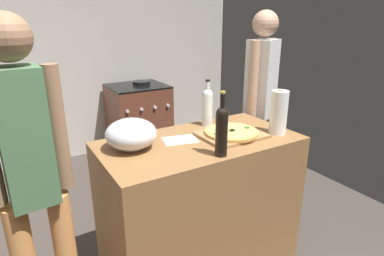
{
  "coord_description": "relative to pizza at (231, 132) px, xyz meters",
  "views": [
    {
      "loc": [
        -0.79,
        -0.93,
        1.66
      ],
      "look_at": [
        0.23,
        0.77,
        0.98
      ],
      "focal_mm": 30.02,
      "sensor_mm": 36.0,
      "label": 1
    }
  ],
  "objects": [
    {
      "name": "ground_plane",
      "position": [
        -0.44,
        0.91,
        -0.97
      ],
      "size": [
        4.23,
        3.64,
        0.02
      ],
      "primitive_type": "cube",
      "color": "#3F3833"
    },
    {
      "name": "wine_bottle_green",
      "position": [
        -0.01,
        0.27,
        0.12
      ],
      "size": [
        0.07,
        0.07,
        0.33
      ],
      "color": "silver",
      "rests_on": "counter"
    },
    {
      "name": "pizza",
      "position": [
        0.0,
        0.0,
        0.0
      ],
      "size": [
        0.35,
        0.35,
        0.03
      ],
      "color": "tan",
      "rests_on": "cutting_board"
    },
    {
      "name": "paper_towel_roll",
      "position": [
        0.3,
        -0.11,
        0.11
      ],
      "size": [
        0.11,
        0.11,
        0.29
      ],
      "color": "white",
      "rests_on": "counter"
    },
    {
      "name": "mixing_bowl",
      "position": [
        -0.63,
        0.14,
        0.06
      ],
      "size": [
        0.3,
        0.3,
        0.18
      ],
      "color": "#B2B2B7",
      "rests_on": "counter"
    },
    {
      "name": "person_in_stripes",
      "position": [
        -1.18,
        -0.02,
        0.01
      ],
      "size": [
        0.37,
        0.21,
        1.69
      ],
      "color": "#D88C4C",
      "rests_on": "ground_plane"
    },
    {
      "name": "kitchen_wall_rear",
      "position": [
        -0.44,
        2.48,
        0.34
      ],
      "size": [
        4.23,
        0.1,
        2.6
      ],
      "primitive_type": "cube",
      "color": "#BCB7AD",
      "rests_on": "ground_plane"
    },
    {
      "name": "counter",
      "position": [
        -0.21,
        0.05,
        -0.5
      ],
      "size": [
        1.26,
        0.66,
        0.93
      ],
      "primitive_type": "cube",
      "color": "olive",
      "rests_on": "ground_plane"
    },
    {
      "name": "stove",
      "position": [
        0.17,
        2.08,
        -0.51
      ],
      "size": [
        0.67,
        0.64,
        0.93
      ],
      "color": "brown",
      "rests_on": "ground_plane"
    },
    {
      "name": "person_in_red",
      "position": [
        0.63,
        0.43,
        0.05
      ],
      "size": [
        0.38,
        0.28,
        1.72
      ],
      "color": "slate",
      "rests_on": "ground_plane"
    },
    {
      "name": "wine_bottle_amber",
      "position": [
        -0.24,
        -0.21,
        0.13
      ],
      "size": [
        0.07,
        0.07,
        0.37
      ],
      "color": "black",
      "rests_on": "counter"
    },
    {
      "name": "cutting_board",
      "position": [
        0.0,
        -0.0,
        -0.02
      ],
      "size": [
        0.4,
        0.32,
        0.02
      ],
      "primitive_type": "cube",
      "color": "#9E7247",
      "rests_on": "counter"
    },
    {
      "name": "recipe_sheet",
      "position": [
        -0.32,
        0.11,
        -0.03
      ],
      "size": [
        0.24,
        0.19,
        0.0
      ],
      "primitive_type": "cube",
      "rotation": [
        0.0,
        0.0,
        -0.23
      ],
      "color": "white",
      "rests_on": "counter"
    }
  ]
}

